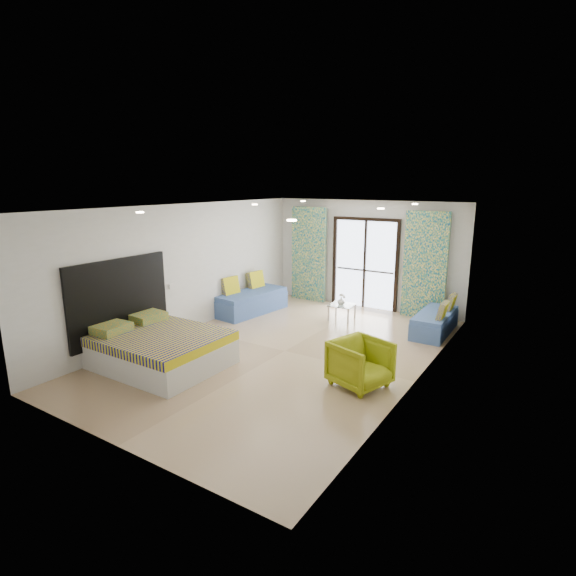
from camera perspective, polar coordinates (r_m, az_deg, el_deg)
The scene contains 24 objects.
floor at distance 8.61m, azimuth -0.40°, elevation -8.01°, with size 5.00×7.50×0.01m, color tan, non-canonical shape.
ceiling at distance 8.04m, azimuth -0.43°, elevation 10.23°, with size 5.00×7.50×0.01m, color silver, non-canonical shape.
wall_back at distance 11.50m, azimuth 9.83°, elevation 4.20°, with size 5.00×0.01×2.70m, color silver, non-canonical shape.
wall_front at distance 5.58m, azimuth -21.98°, elevation -6.31°, with size 5.00×0.01×2.70m, color silver, non-canonical shape.
wall_left at distance 9.78m, azimuth -12.82°, elevation 2.48°, with size 0.01×7.50×2.70m, color silver, non-canonical shape.
wall_right at distance 7.21m, azimuth 16.51°, elevation -1.55°, with size 0.01×7.50×2.70m, color silver, non-canonical shape.
balcony_door at distance 11.48m, azimuth 9.75°, elevation 3.73°, with size 1.76×0.08×2.28m.
balcony_rail at distance 11.55m, azimuth 9.71°, elevation 2.23°, with size 1.52×0.03×0.04m, color #595451.
curtain_left at distance 12.03m, azimuth 2.64°, elevation 4.30°, with size 1.00×0.10×2.50m, color white.
curtain_right at distance 10.85m, azimuth 17.00°, elevation 2.74°, with size 1.00×0.10×2.50m, color white.
downlight_a at distance 7.47m, azimuth -18.28°, elevation 9.11°, with size 0.12×0.12×0.02m, color #FFE0B2.
downlight_b at distance 5.61m, azimuth 0.47°, elevation 8.59°, with size 0.12×0.12×0.02m, color #FFE0B2.
downlight_c at distance 9.66m, azimuth -4.24°, elevation 10.54°, with size 0.12×0.12×0.02m, color #FFE0B2.
downlight_d at distance 8.30m, azimuth 11.71°, elevation 9.85°, with size 0.12×0.12×0.02m, color #FFE0B2.
downlight_e at distance 11.32m, azimuth 1.92°, elevation 10.97°, with size 0.12×0.12×0.02m, color #FFE0B2.
downlight_f at distance 10.19m, azimuth 15.83°, elevation 10.22°, with size 0.12×0.12×0.02m, color #FFE0B2.
headboard at distance 8.72m, azimuth -20.57°, elevation -1.37°, with size 0.06×2.10×1.50m, color black.
switch_plate at distance 9.50m, azimuth -14.62°, elevation 0.21°, with size 0.02×0.10×0.10m, color silver.
bed at distance 8.20m, azimuth -15.95°, elevation -7.39°, with size 2.11×1.72×0.73m.
daybed_left at distance 11.04m, azimuth -4.73°, elevation -1.64°, with size 0.95×1.98×0.94m.
daybed_right at distance 10.03m, azimuth 18.20°, elevation -4.08°, with size 0.65×1.63×0.80m.
coffee_table at distance 10.51m, azimuth 6.89°, elevation -2.30°, with size 0.59×0.59×0.63m.
vase at distance 10.45m, azimuth 6.77°, elevation -1.67°, with size 0.17×0.18×0.17m, color white.
armchair at distance 7.18m, azimuth 9.18°, elevation -9.18°, with size 0.79×0.74×0.81m, color #97A114.
Camera 1 is at (4.37, -6.73, 3.13)m, focal length 28.00 mm.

